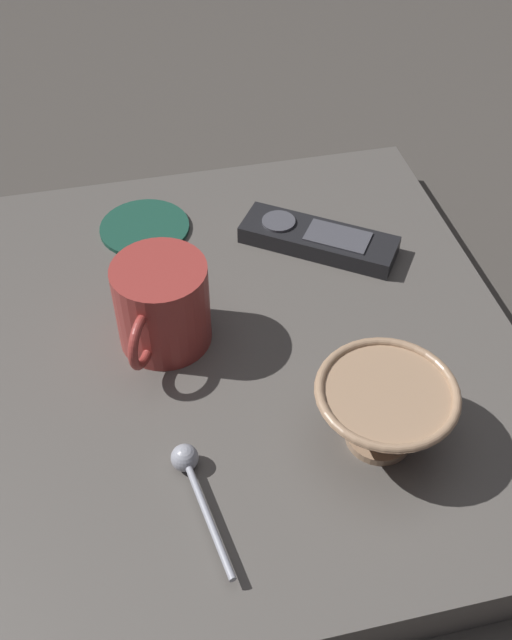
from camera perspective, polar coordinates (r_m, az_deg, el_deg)
name	(u,v)px	position (r m, az deg, el deg)	size (l,w,h in m)	color
ground_plane	(252,372)	(0.77, -0.31, -4.00)	(6.00, 6.00, 0.00)	#47423D
table	(252,356)	(0.75, -0.32, -2.77)	(0.59, 0.52, 0.05)	#5B5651
cereal_bowl	(384,411)	(0.64, 9.75, -6.90)	(0.12, 0.12, 0.07)	tan
coffee_mug	(162,306)	(0.71, -7.24, 1.10)	(0.12, 0.09, 0.09)	#A53833
teaspoon	(190,471)	(0.63, -5.09, -11.44)	(0.13, 0.03, 0.02)	#A3A5B2
tv_remote_near	(318,239)	(0.83, 4.78, 6.19)	(0.14, 0.17, 0.02)	black
drink_coaster	(145,228)	(0.87, -8.53, 7.02)	(0.10, 0.10, 0.01)	#194738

